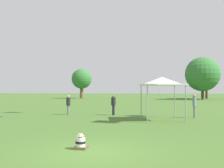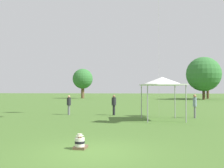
{
  "view_description": "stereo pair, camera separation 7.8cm",
  "coord_description": "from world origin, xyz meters",
  "px_view_note": "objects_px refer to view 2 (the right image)",
  "views": [
    {
      "loc": [
        1.89,
        -9.15,
        2.2
      ],
      "look_at": [
        -0.17,
        6.15,
        2.54
      ],
      "focal_mm": 42.0,
      "sensor_mm": 36.0,
      "label": 1
    },
    {
      "loc": [
        1.96,
        -9.14,
        2.2
      ],
      "look_at": [
        -0.17,
        6.15,
        2.54
      ],
      "focal_mm": 42.0,
      "sensor_mm": 36.0,
      "label": 2
    }
  ],
  "objects_px": {
    "person_standing_3": "(114,103)",
    "distant_tree_2": "(83,79)",
    "distant_tree_1": "(204,74)",
    "distant_tree_0": "(208,75)",
    "canopy_tent": "(162,81)",
    "person_standing_2": "(69,103)",
    "person_standing_1": "(195,103)",
    "seated_toddler": "(80,143)"
  },
  "relations": [
    {
      "from": "person_standing_2",
      "to": "canopy_tent",
      "type": "xyz_separation_m",
      "value": [
        7.95,
        -3.07,
        1.79
      ]
    },
    {
      "from": "canopy_tent",
      "to": "distant_tree_2",
      "type": "xyz_separation_m",
      "value": [
        -17.76,
        46.27,
        2.18
      ]
    },
    {
      "from": "person_standing_2",
      "to": "distant_tree_0",
      "type": "relative_size",
      "value": 0.19
    },
    {
      "from": "distant_tree_1",
      "to": "distant_tree_2",
      "type": "xyz_separation_m",
      "value": [
        -29.02,
        4.65,
        -0.72
      ]
    },
    {
      "from": "distant_tree_1",
      "to": "distant_tree_2",
      "type": "distance_m",
      "value": 29.4
    },
    {
      "from": "person_standing_3",
      "to": "seated_toddler",
      "type": "bearing_deg",
      "value": -146.11
    },
    {
      "from": "person_standing_2",
      "to": "person_standing_1",
      "type": "bearing_deg",
      "value": -103.39
    },
    {
      "from": "distant_tree_2",
      "to": "canopy_tent",
      "type": "bearing_deg",
      "value": -69.0
    },
    {
      "from": "person_standing_2",
      "to": "distant_tree_1",
      "type": "height_order",
      "value": "distant_tree_1"
    },
    {
      "from": "seated_toddler",
      "to": "person_standing_3",
      "type": "xyz_separation_m",
      "value": [
        -0.45,
        13.01,
        0.81
      ]
    },
    {
      "from": "person_standing_3",
      "to": "distant_tree_2",
      "type": "distance_m",
      "value": 45.35
    },
    {
      "from": "canopy_tent",
      "to": "person_standing_3",
      "type": "bearing_deg",
      "value": 140.63
    },
    {
      "from": "person_standing_1",
      "to": "person_standing_3",
      "type": "distance_m",
      "value": 6.71
    },
    {
      "from": "person_standing_3",
      "to": "canopy_tent",
      "type": "distance_m",
      "value": 5.43
    },
    {
      "from": "distant_tree_1",
      "to": "distant_tree_0",
      "type": "bearing_deg",
      "value": 70.38
    },
    {
      "from": "person_standing_2",
      "to": "distant_tree_2",
      "type": "relative_size",
      "value": 0.23
    },
    {
      "from": "person_standing_1",
      "to": "distant_tree_0",
      "type": "height_order",
      "value": "distant_tree_0"
    },
    {
      "from": "person_standing_3",
      "to": "distant_tree_2",
      "type": "relative_size",
      "value": 0.23
    },
    {
      "from": "seated_toddler",
      "to": "person_standing_3",
      "type": "bearing_deg",
      "value": 94.18
    },
    {
      "from": "person_standing_1",
      "to": "distant_tree_2",
      "type": "height_order",
      "value": "distant_tree_2"
    },
    {
      "from": "person_standing_2",
      "to": "distant_tree_1",
      "type": "xyz_separation_m",
      "value": [
        19.21,
        38.56,
        4.69
      ]
    },
    {
      "from": "person_standing_1",
      "to": "distant_tree_0",
      "type": "distance_m",
      "value": 47.62
    },
    {
      "from": "distant_tree_1",
      "to": "distant_tree_2",
      "type": "bearing_deg",
      "value": 170.91
    },
    {
      "from": "distant_tree_1",
      "to": "seated_toddler",
      "type": "bearing_deg",
      "value": -106.04
    },
    {
      "from": "person_standing_3",
      "to": "distant_tree_2",
      "type": "height_order",
      "value": "distant_tree_2"
    },
    {
      "from": "person_standing_2",
      "to": "person_standing_3",
      "type": "height_order",
      "value": "person_standing_3"
    },
    {
      "from": "person_standing_2",
      "to": "canopy_tent",
      "type": "bearing_deg",
      "value": -117.65
    },
    {
      "from": "canopy_tent",
      "to": "person_standing_2",
      "type": "bearing_deg",
      "value": 158.87
    },
    {
      "from": "person_standing_1",
      "to": "person_standing_3",
      "type": "relative_size",
      "value": 1.05
    },
    {
      "from": "person_standing_2",
      "to": "person_standing_3",
      "type": "relative_size",
      "value": 0.98
    },
    {
      "from": "distant_tree_0",
      "to": "person_standing_1",
      "type": "bearing_deg",
      "value": -103.32
    },
    {
      "from": "person_standing_3",
      "to": "person_standing_2",
      "type": "bearing_deg",
      "value": 124.54
    },
    {
      "from": "seated_toddler",
      "to": "distant_tree_2",
      "type": "distance_m",
      "value": 58.01
    },
    {
      "from": "seated_toddler",
      "to": "person_standing_2",
      "type": "height_order",
      "value": "person_standing_2"
    },
    {
      "from": "canopy_tent",
      "to": "distant_tree_0",
      "type": "distance_m",
      "value": 49.87
    },
    {
      "from": "canopy_tent",
      "to": "distant_tree_2",
      "type": "relative_size",
      "value": 0.44
    },
    {
      "from": "seated_toddler",
      "to": "canopy_tent",
      "type": "bearing_deg",
      "value": 72.38
    },
    {
      "from": "distant_tree_0",
      "to": "distant_tree_2",
      "type": "bearing_deg",
      "value": -177.01
    },
    {
      "from": "distant_tree_2",
      "to": "person_standing_2",
      "type": "bearing_deg",
      "value": -77.2
    },
    {
      "from": "distant_tree_0",
      "to": "distant_tree_1",
      "type": "distance_m",
      "value": 6.67
    },
    {
      "from": "seated_toddler",
      "to": "canopy_tent",
      "type": "xyz_separation_m",
      "value": [
        3.52,
        9.76,
        2.59
      ]
    },
    {
      "from": "canopy_tent",
      "to": "person_standing_1",
      "type": "bearing_deg",
      "value": 34.95
    }
  ]
}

